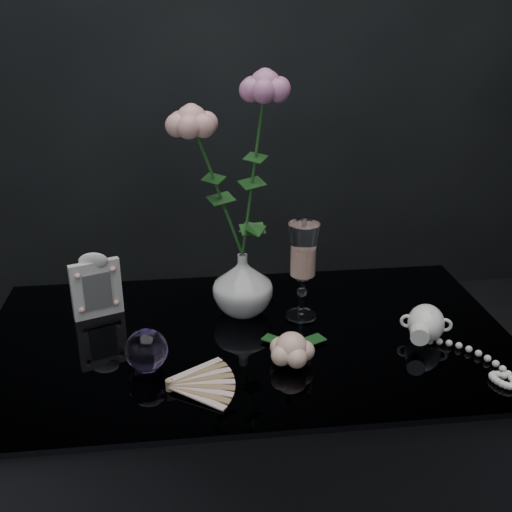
{
  "coord_description": "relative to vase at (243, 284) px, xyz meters",
  "views": [
    {
      "loc": [
        -0.11,
        -0.98,
        1.38
      ],
      "look_at": [
        0.02,
        0.08,
        0.92
      ],
      "focal_mm": 42.0,
      "sensor_mm": 36.0,
      "label": 1
    }
  ],
  "objects": [
    {
      "name": "table",
      "position": [
        0.0,
        -0.1,
        -0.45
      ],
      "size": [
        1.05,
        0.58,
        0.76
      ],
      "color": "black",
      "rests_on": "ground"
    },
    {
      "name": "vase",
      "position": [
        0.0,
        0.0,
        0.0
      ],
      "size": [
        0.16,
        0.16,
        0.13
      ],
      "primitive_type": "imported",
      "rotation": [
        0.0,
        0.0,
        -0.35
      ],
      "color": "silver",
      "rests_on": "table"
    },
    {
      "name": "wine_glass",
      "position": [
        0.12,
        -0.04,
        0.04
      ],
      "size": [
        0.07,
        0.07,
        0.21
      ],
      "primitive_type": null,
      "rotation": [
        0.0,
        0.0,
        0.14
      ],
      "color": "white",
      "rests_on": "table"
    },
    {
      "name": "picture_frame",
      "position": [
        -0.31,
        0.02,
        0.01
      ],
      "size": [
        0.13,
        0.12,
        0.15
      ],
      "primitive_type": null,
      "rotation": [
        0.0,
        0.0,
        0.37
      ],
      "color": "silver",
      "rests_on": "table"
    },
    {
      "name": "paperweight",
      "position": [
        -0.19,
        -0.19,
        -0.03
      ],
      "size": [
        0.1,
        0.1,
        0.08
      ],
      "primitive_type": null,
      "rotation": [
        0.0,
        0.0,
        0.29
      ],
      "color": "#A985D8",
      "rests_on": "table"
    },
    {
      "name": "paper_fan",
      "position": [
        -0.15,
        -0.27,
        -0.05
      ],
      "size": [
        0.26,
        0.22,
        0.02
      ],
      "primitive_type": null,
      "rotation": [
        0.0,
        0.0,
        -0.2
      ],
      "color": "beige",
      "rests_on": "table"
    },
    {
      "name": "loose_rose",
      "position": [
        0.07,
        -0.21,
        -0.04
      ],
      "size": [
        0.15,
        0.19,
        0.06
      ],
      "primitive_type": null,
      "rotation": [
        0.0,
        0.0,
        -0.07
      ],
      "color": "#FFBDA4",
      "rests_on": "table"
    },
    {
      "name": "pearl_jar",
      "position": [
        0.35,
        -0.15,
        -0.03
      ],
      "size": [
        0.32,
        0.33,
        0.07
      ],
      "primitive_type": null,
      "rotation": [
        0.0,
        0.0,
        -0.34
      ],
      "color": "white",
      "rests_on": "table"
    },
    {
      "name": "roses",
      "position": [
        -0.01,
        -0.01,
        0.26
      ],
      "size": [
        0.22,
        0.12,
        0.42
      ],
      "color": "#E5A299",
      "rests_on": "vase"
    }
  ]
}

